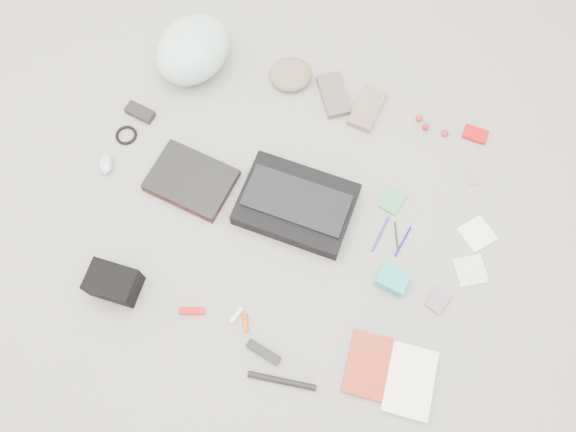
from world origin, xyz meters
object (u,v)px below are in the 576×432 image
(book_red, at_px, (368,365))
(camera_bag, at_px, (114,283))
(bike_helmet, at_px, (193,49))
(accordion_wallet, at_px, (393,279))
(laptop, at_px, (191,179))
(messenger_bag, at_px, (296,204))

(book_red, bearing_deg, camera_bag, 177.56)
(bike_helmet, relative_size, accordion_wallet, 3.26)
(laptop, height_order, bike_helmet, bike_helmet)
(bike_helmet, relative_size, book_red, 1.59)
(laptop, bearing_deg, messenger_bag, 11.42)
(laptop, height_order, accordion_wallet, accordion_wallet)
(laptop, height_order, camera_bag, camera_bag)
(messenger_bag, height_order, accordion_wallet, messenger_bag)
(camera_bag, relative_size, accordion_wallet, 1.63)
(camera_bag, bearing_deg, laptop, 76.51)
(messenger_bag, bearing_deg, camera_bag, -134.20)
(accordion_wallet, bearing_deg, bike_helmet, 157.44)
(book_red, distance_m, accordion_wallet, 0.32)
(bike_helmet, height_order, camera_bag, bike_helmet)
(messenger_bag, distance_m, bike_helmet, 0.79)
(messenger_bag, bearing_deg, laptop, -174.35)
(book_red, bearing_deg, messenger_bag, 127.45)
(laptop, xyz_separation_m, bike_helmet, (-0.17, 0.53, 0.07))
(messenger_bag, bearing_deg, book_red, -47.05)
(laptop, xyz_separation_m, book_red, (0.83, -0.50, -0.02))
(camera_bag, bearing_deg, book_red, -0.37)
(bike_helmet, relative_size, camera_bag, 2.00)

